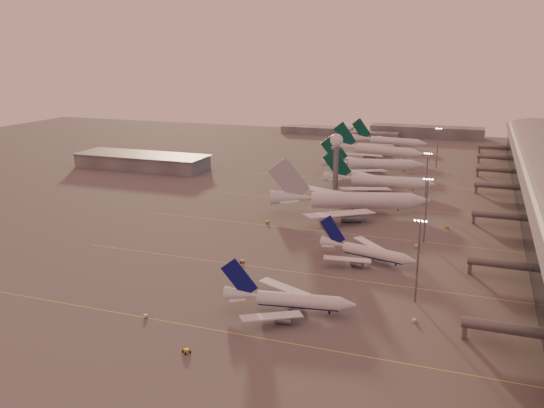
% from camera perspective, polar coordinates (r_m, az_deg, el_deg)
% --- Properties ---
extents(ground, '(700.00, 700.00, 0.00)m').
position_cam_1_polar(ground, '(185.05, -4.28, -7.07)').
color(ground, '#4D4B4B').
rests_on(ground, ground).
extents(taxiway_markings, '(180.00, 185.25, 0.02)m').
position_cam_1_polar(taxiway_markings, '(226.91, 8.52, -2.98)').
color(taxiway_markings, '#DBD64D').
rests_on(taxiway_markings, ground).
extents(hangar, '(82.00, 27.00, 8.50)m').
position_cam_1_polar(hangar, '(358.37, -12.74, 4.18)').
color(hangar, slate).
rests_on(hangar, ground).
extents(radar_tower, '(6.40, 6.40, 31.10)m').
position_cam_1_polar(radar_tower, '(287.99, 6.39, 5.23)').
color(radar_tower, slate).
rests_on(radar_tower, ground).
extents(mast_a, '(3.60, 0.56, 25.00)m').
position_cam_1_polar(mast_a, '(166.24, 14.27, -5.06)').
color(mast_a, slate).
rests_on(mast_a, ground).
extents(mast_b, '(3.60, 0.56, 25.00)m').
position_cam_1_polar(mast_b, '(218.89, 15.03, -0.25)').
color(mast_b, slate).
rests_on(mast_b, ground).
extents(mast_c, '(3.60, 0.56, 25.00)m').
position_cam_1_polar(mast_c, '(272.66, 15.07, 2.71)').
color(mast_c, slate).
rests_on(mast_c, ground).
extents(mast_d, '(3.60, 0.56, 25.00)m').
position_cam_1_polar(mast_d, '(361.14, 16.08, 5.56)').
color(mast_d, slate).
rests_on(mast_d, ground).
extents(distant_horizon, '(165.00, 37.50, 9.00)m').
position_cam_1_polar(distant_horizon, '(490.46, 11.80, 7.03)').
color(distant_horizon, slate).
rests_on(distant_horizon, ground).
extents(narrowbody_near, '(37.18, 29.47, 14.59)m').
position_cam_1_polar(narrowbody_near, '(159.19, 1.68, -9.69)').
color(narrowbody_near, silver).
rests_on(narrowbody_near, ground).
extents(narrowbody_mid, '(34.95, 27.55, 13.91)m').
position_cam_1_polar(narrowbody_mid, '(198.32, 9.36, -4.83)').
color(narrowbody_mid, silver).
rests_on(narrowbody_mid, ground).
extents(widebody_white, '(68.37, 53.96, 24.85)m').
position_cam_1_polar(widebody_white, '(253.97, 7.76, 0.02)').
color(widebody_white, silver).
rests_on(widebody_white, ground).
extents(greentail_a, '(57.23, 46.12, 20.78)m').
position_cam_1_polar(greentail_a, '(297.45, 10.51, 1.99)').
color(greentail_a, silver).
rests_on(greentail_a, ground).
extents(greentail_b, '(59.33, 47.41, 21.84)m').
position_cam_1_polar(greentail_b, '(340.51, 9.97, 3.69)').
color(greentail_b, silver).
rests_on(greentail_b, ground).
extents(greentail_c, '(62.32, 49.88, 22.85)m').
position_cam_1_polar(greentail_c, '(387.26, 10.41, 5.05)').
color(greentail_c, silver).
rests_on(greentail_c, ground).
extents(greentail_d, '(56.49, 45.30, 20.61)m').
position_cam_1_polar(greentail_d, '(431.53, 11.49, 5.95)').
color(greentail_d, silver).
rests_on(greentail_d, ground).
extents(gsv_truck_a, '(4.82, 4.03, 1.89)m').
position_cam_1_polar(gsv_truck_a, '(160.43, -12.29, -10.63)').
color(gsv_truck_a, silver).
rests_on(gsv_truck_a, ground).
extents(gsv_tug_near, '(3.81, 4.17, 1.02)m').
position_cam_1_polar(gsv_tug_near, '(141.90, -8.47, -14.23)').
color(gsv_tug_near, orange).
rests_on(gsv_tug_near, ground).
extents(gsv_catering_a, '(4.85, 3.19, 3.67)m').
position_cam_1_polar(gsv_catering_a, '(158.66, 14.01, -10.70)').
color(gsv_catering_a, silver).
rests_on(gsv_catering_a, ground).
extents(gsv_tug_mid, '(3.27, 3.59, 0.88)m').
position_cam_1_polar(gsv_tug_mid, '(195.11, -2.99, -5.72)').
color(gsv_tug_mid, orange).
rests_on(gsv_tug_mid, ground).
extents(gsv_truck_b, '(5.95, 2.86, 2.30)m').
position_cam_1_polar(gsv_truck_b, '(215.55, 14.22, -3.93)').
color(gsv_truck_b, silver).
rests_on(gsv_truck_b, ground).
extents(gsv_truck_c, '(6.12, 5.16, 2.41)m').
position_cam_1_polar(gsv_truck_c, '(238.06, -0.39, -1.64)').
color(gsv_truck_c, orange).
rests_on(gsv_truck_c, ground).
extents(gsv_catering_b, '(5.38, 3.11, 4.15)m').
position_cam_1_polar(gsv_catering_b, '(241.33, 17.02, -1.87)').
color(gsv_catering_b, orange).
rests_on(gsv_catering_b, ground).
extents(gsv_tug_far, '(3.76, 3.68, 0.94)m').
position_cam_1_polar(gsv_tug_far, '(262.41, 7.27, -0.34)').
color(gsv_tug_far, silver).
rests_on(gsv_tug_far, ground).
extents(gsv_truck_d, '(2.50, 5.44, 2.12)m').
position_cam_1_polar(gsv_truck_d, '(310.71, 0.77, 2.31)').
color(gsv_truck_d, silver).
rests_on(gsv_truck_d, ground).
extents(gsv_tug_hangar, '(4.42, 3.23, 1.14)m').
position_cam_1_polar(gsv_tug_hangar, '(318.80, 14.50, 2.06)').
color(gsv_tug_hangar, '#555759').
rests_on(gsv_tug_hangar, ground).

